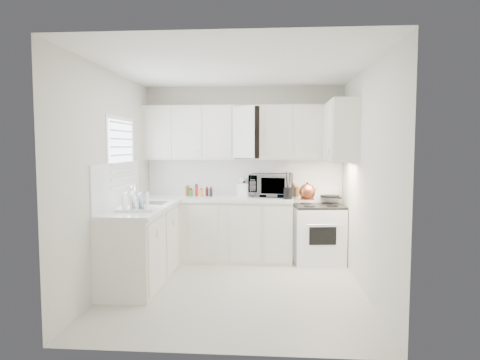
# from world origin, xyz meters

# --- Properties ---
(floor) EXTENTS (3.20, 3.20, 0.00)m
(floor) POSITION_xyz_m (0.00, 0.00, 0.00)
(floor) COLOR #BBB9AB
(floor) RESTS_ON ground
(ceiling) EXTENTS (3.20, 3.20, 0.00)m
(ceiling) POSITION_xyz_m (0.00, 0.00, 2.60)
(ceiling) COLOR white
(ceiling) RESTS_ON ground
(wall_back) EXTENTS (3.00, 0.00, 3.00)m
(wall_back) POSITION_xyz_m (0.00, 1.60, 1.30)
(wall_back) COLOR beige
(wall_back) RESTS_ON ground
(wall_front) EXTENTS (3.00, 0.00, 3.00)m
(wall_front) POSITION_xyz_m (0.00, -1.60, 1.30)
(wall_front) COLOR beige
(wall_front) RESTS_ON ground
(wall_left) EXTENTS (0.00, 3.20, 3.20)m
(wall_left) POSITION_xyz_m (-1.50, 0.00, 1.30)
(wall_left) COLOR beige
(wall_left) RESTS_ON ground
(wall_right) EXTENTS (0.00, 3.20, 3.20)m
(wall_right) POSITION_xyz_m (1.50, 0.00, 1.30)
(wall_right) COLOR beige
(wall_right) RESTS_ON ground
(window_blinds) EXTENTS (0.06, 0.96, 1.06)m
(window_blinds) POSITION_xyz_m (-1.48, 0.35, 1.55)
(window_blinds) COLOR white
(window_blinds) RESTS_ON wall_left
(lower_cabinets_back) EXTENTS (2.22, 0.60, 0.90)m
(lower_cabinets_back) POSITION_xyz_m (-0.39, 1.30, 0.45)
(lower_cabinets_back) COLOR beige
(lower_cabinets_back) RESTS_ON floor
(lower_cabinets_left) EXTENTS (0.60, 1.60, 0.90)m
(lower_cabinets_left) POSITION_xyz_m (-1.20, 0.20, 0.45)
(lower_cabinets_left) COLOR beige
(lower_cabinets_left) RESTS_ON floor
(countertop_back) EXTENTS (2.24, 0.64, 0.05)m
(countertop_back) POSITION_xyz_m (-0.39, 1.29, 0.93)
(countertop_back) COLOR silver
(countertop_back) RESTS_ON lower_cabinets_back
(countertop_left) EXTENTS (0.64, 1.62, 0.05)m
(countertop_left) POSITION_xyz_m (-1.19, 0.20, 0.93)
(countertop_left) COLOR silver
(countertop_left) RESTS_ON lower_cabinets_left
(backsplash_back) EXTENTS (2.98, 0.02, 0.55)m
(backsplash_back) POSITION_xyz_m (0.00, 1.59, 1.23)
(backsplash_back) COLOR silver
(backsplash_back) RESTS_ON wall_back
(backsplash_left) EXTENTS (0.02, 1.60, 0.55)m
(backsplash_left) POSITION_xyz_m (-1.49, 0.20, 1.23)
(backsplash_left) COLOR silver
(backsplash_left) RESTS_ON wall_left
(upper_cabinets_back) EXTENTS (3.00, 0.33, 0.80)m
(upper_cabinets_back) POSITION_xyz_m (0.00, 1.44, 1.50)
(upper_cabinets_back) COLOR beige
(upper_cabinets_back) RESTS_ON wall_back
(upper_cabinets_right) EXTENTS (0.33, 0.90, 0.80)m
(upper_cabinets_right) POSITION_xyz_m (1.33, 0.82, 1.50)
(upper_cabinets_right) COLOR beige
(upper_cabinets_right) RESTS_ON wall_right
(sink) EXTENTS (0.42, 0.38, 0.30)m
(sink) POSITION_xyz_m (-1.19, 0.55, 1.07)
(sink) COLOR gray
(sink) RESTS_ON countertop_left
(stove) EXTENTS (0.76, 0.65, 1.08)m
(stove) POSITION_xyz_m (1.11, 1.26, 0.54)
(stove) COLOR white
(stove) RESTS_ON floor
(tea_kettle) EXTENTS (0.29, 0.25, 0.27)m
(tea_kettle) POSITION_xyz_m (0.93, 1.10, 1.07)
(tea_kettle) COLOR #9B402A
(tea_kettle) RESTS_ON stove
(frying_pan) EXTENTS (0.44, 0.54, 0.04)m
(frying_pan) POSITION_xyz_m (1.29, 1.42, 0.97)
(frying_pan) COLOR black
(frying_pan) RESTS_ON stove
(microwave) EXTENTS (0.66, 0.44, 0.41)m
(microwave) POSITION_xyz_m (0.41, 1.41, 1.16)
(microwave) COLOR gray
(microwave) RESTS_ON countertop_back
(rice_cooker) EXTENTS (0.25, 0.25, 0.23)m
(rice_cooker) POSITION_xyz_m (0.01, 1.39, 1.07)
(rice_cooker) COLOR white
(rice_cooker) RESTS_ON countertop_back
(paper_towel) EXTENTS (0.12, 0.12, 0.27)m
(paper_towel) POSITION_xyz_m (-0.01, 1.48, 1.08)
(paper_towel) COLOR white
(paper_towel) RESTS_ON countertop_back
(utensil_crock) EXTENTS (0.14, 0.14, 0.40)m
(utensil_crock) POSITION_xyz_m (0.65, 1.09, 1.15)
(utensil_crock) COLOR black
(utensil_crock) RESTS_ON countertop_back
(dish_rack) EXTENTS (0.48, 0.39, 0.24)m
(dish_rack) POSITION_xyz_m (-1.17, -0.11, 1.07)
(dish_rack) COLOR white
(dish_rack) RESTS_ON countertop_left
(spice_left_0) EXTENTS (0.06, 0.06, 0.13)m
(spice_left_0) POSITION_xyz_m (-0.85, 1.42, 1.02)
(spice_left_0) COLOR brown
(spice_left_0) RESTS_ON countertop_back
(spice_left_1) EXTENTS (0.06, 0.06, 0.13)m
(spice_left_1) POSITION_xyz_m (-0.78, 1.33, 1.02)
(spice_left_1) COLOR #27772D
(spice_left_1) RESTS_ON countertop_back
(spice_left_2) EXTENTS (0.06, 0.06, 0.13)m
(spice_left_2) POSITION_xyz_m (-0.70, 1.42, 1.02)
(spice_left_2) COLOR red
(spice_left_2) RESTS_ON countertop_back
(spice_left_3) EXTENTS (0.06, 0.06, 0.13)m
(spice_left_3) POSITION_xyz_m (-0.62, 1.33, 1.02)
(spice_left_3) COLOR orange
(spice_left_3) RESTS_ON countertop_back
(spice_left_4) EXTENTS (0.06, 0.06, 0.13)m
(spice_left_4) POSITION_xyz_m (-0.55, 1.42, 1.02)
(spice_left_4) COLOR #501917
(spice_left_4) RESTS_ON countertop_back
(spice_left_5) EXTENTS (0.06, 0.06, 0.13)m
(spice_left_5) POSITION_xyz_m (-0.47, 1.33, 1.02)
(spice_left_5) COLOR black
(spice_left_5) RESTS_ON countertop_back
(sauce_right_0) EXTENTS (0.06, 0.06, 0.19)m
(sauce_right_0) POSITION_xyz_m (0.58, 1.46, 1.05)
(sauce_right_0) COLOR red
(sauce_right_0) RESTS_ON countertop_back
(sauce_right_1) EXTENTS (0.06, 0.06, 0.19)m
(sauce_right_1) POSITION_xyz_m (0.64, 1.40, 1.05)
(sauce_right_1) COLOR orange
(sauce_right_1) RESTS_ON countertop_back
(sauce_right_2) EXTENTS (0.06, 0.06, 0.19)m
(sauce_right_2) POSITION_xyz_m (0.69, 1.46, 1.05)
(sauce_right_2) COLOR #501917
(sauce_right_2) RESTS_ON countertop_back
(sauce_right_3) EXTENTS (0.06, 0.06, 0.19)m
(sauce_right_3) POSITION_xyz_m (0.74, 1.40, 1.05)
(sauce_right_3) COLOR black
(sauce_right_3) RESTS_ON countertop_back
(sauce_right_4) EXTENTS (0.06, 0.06, 0.19)m
(sauce_right_4) POSITION_xyz_m (0.80, 1.46, 1.05)
(sauce_right_4) COLOR brown
(sauce_right_4) RESTS_ON countertop_back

